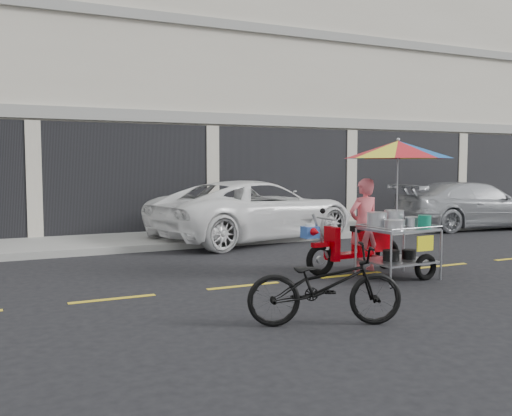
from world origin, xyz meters
name	(u,v)px	position (x,y,z in m)	size (l,w,h in m)	color
ground	(351,275)	(0.00, 0.00, 0.00)	(90.00, 90.00, 0.00)	black
sidewalk	(226,235)	(0.00, 5.50, 0.07)	(45.00, 3.00, 0.15)	gray
shophouse_block	(244,97)	(2.82, 10.59, 4.24)	(36.00, 8.11, 10.40)	beige
centerline	(351,275)	(0.00, 0.00, 0.00)	(42.00, 0.10, 0.01)	gold
white_pickup	(256,210)	(0.45, 4.70, 0.74)	(2.46, 5.33, 1.48)	white
silver_pickup	(472,205)	(7.26, 4.31, 0.68)	(1.91, 4.69, 1.36)	#B1B4B9
near_bicycle	(325,285)	(-2.03, -2.36, 0.48)	(0.63, 1.81, 0.95)	black
food_vendor_rig	(385,189)	(0.50, -0.22, 1.45)	(2.35, 1.85, 2.32)	black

